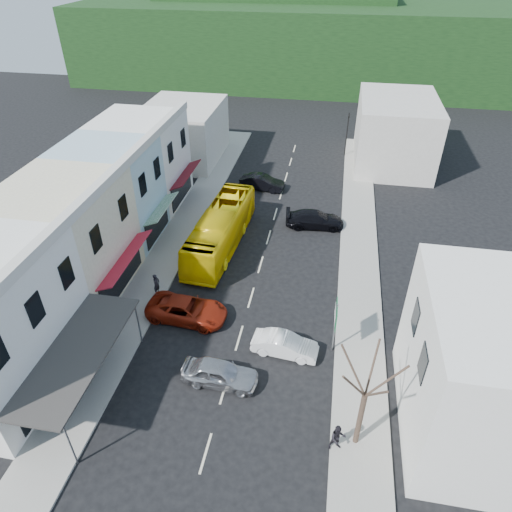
{
  "coord_description": "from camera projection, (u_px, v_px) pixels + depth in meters",
  "views": [
    {
      "loc": [
        4.71,
        -20.14,
        20.85
      ],
      "look_at": [
        0.0,
        6.0,
        2.2
      ],
      "focal_mm": 32.0,
      "sensor_mm": 36.0,
      "label": 1
    }
  ],
  "objects": [
    {
      "name": "distant_block_right",
      "position": [
        395.0,
        132.0,
        49.44
      ],
      "size": [
        8.0,
        12.0,
        7.0
      ],
      "primitive_type": "cube",
      "color": "#B7B2A8",
      "rests_on": "ground"
    },
    {
      "name": "right_building",
      "position": [
        501.0,
        374.0,
        21.41
      ],
      "size": [
        8.0,
        9.0,
        8.0
      ],
      "primitive_type": "cube",
      "color": "silver",
      "rests_on": "ground"
    },
    {
      "name": "car_silver",
      "position": [
        220.0,
        374.0,
        25.63
      ],
      "size": [
        4.48,
        2.01,
        1.4
      ],
      "primitive_type": "imported",
      "rotation": [
        0.0,
        0.0,
        1.52
      ],
      "color": "#A8A8AC",
      "rests_on": "ground"
    },
    {
      "name": "hillside",
      "position": [
        309.0,
        38.0,
        77.65
      ],
      "size": [
        80.0,
        26.0,
        14.0
      ],
      "color": "black",
      "rests_on": "ground"
    },
    {
      "name": "direction_sign",
      "position": [
        334.0,
        328.0,
        26.97
      ],
      "size": [
        0.25,
        1.67,
        3.69
      ],
      "primitive_type": null,
      "rotation": [
        0.0,
        0.0,
        0.02
      ],
      "color": "#10542C",
      "rests_on": "ground"
    },
    {
      "name": "shopfront_row",
      "position": [
        81.0,
        225.0,
        32.43
      ],
      "size": [
        8.25,
        30.0,
        8.0
      ],
      "color": "silver",
      "rests_on": "ground"
    },
    {
      "name": "traffic_signal",
      "position": [
        347.0,
        135.0,
        51.52
      ],
      "size": [
        0.58,
        1.03,
        4.97
      ],
      "primitive_type": null,
      "rotation": [
        0.0,
        0.0,
        3.1
      ],
      "color": "black",
      "rests_on": "ground"
    },
    {
      "name": "sidewalk_left",
      "position": [
        176.0,
        241.0,
        37.98
      ],
      "size": [
        3.0,
        52.0,
        0.15
      ],
      "primitive_type": "cube",
      "color": "gray",
      "rests_on": "ground"
    },
    {
      "name": "car_white",
      "position": [
        285.0,
        345.0,
        27.45
      ],
      "size": [
        4.55,
        2.22,
        1.4
      ],
      "primitive_type": "imported",
      "rotation": [
        0.0,
        0.0,
        1.47
      ],
      "color": "silver",
      "rests_on": "ground"
    },
    {
      "name": "pedestrian_left",
      "position": [
        157.0,
        284.0,
        31.77
      ],
      "size": [
        0.49,
        0.66,
        1.7
      ],
      "primitive_type": "imported",
      "rotation": [
        0.0,
        0.0,
        1.41
      ],
      "color": "black",
      "rests_on": "sidewalk_left"
    },
    {
      "name": "car_black_near",
      "position": [
        315.0,
        220.0,
        39.57
      ],
      "size": [
        4.66,
        2.28,
        1.4
      ],
      "primitive_type": "imported",
      "rotation": [
        0.0,
        0.0,
        1.67
      ],
      "color": "black",
      "rests_on": "ground"
    },
    {
      "name": "street_tree",
      "position": [
        365.0,
        396.0,
        20.81
      ],
      "size": [
        3.21,
        3.21,
        7.32
      ],
      "primitive_type": null,
      "rotation": [
        0.0,
        0.0,
        -0.2
      ],
      "color": "#33251D",
      "rests_on": "ground"
    },
    {
      "name": "car_red",
      "position": [
        187.0,
        310.0,
        29.99
      ],
      "size": [
        4.74,
        2.26,
        1.4
      ],
      "primitive_type": "imported",
      "rotation": [
        0.0,
        0.0,
        1.49
      ],
      "color": "maroon",
      "rests_on": "ground"
    },
    {
      "name": "sidewalk_right",
      "position": [
        359.0,
        259.0,
        35.81
      ],
      "size": [
        3.0,
        52.0,
        0.15
      ],
      "primitive_type": "cube",
      "color": "gray",
      "rests_on": "ground"
    },
    {
      "name": "pedestrian_right",
      "position": [
        338.0,
        437.0,
        22.03
      ],
      "size": [
        0.8,
        0.63,
        1.7
      ],
      "primitive_type": "imported",
      "rotation": [
        0.0,
        0.0,
        0.31
      ],
      "color": "black",
      "rests_on": "sidewalk_right"
    },
    {
      "name": "distant_block_left",
      "position": [
        183.0,
        132.0,
        50.65
      ],
      "size": [
        8.0,
        10.0,
        6.0
      ],
      "primitive_type": "cube",
      "color": "#B7B2A8",
      "rests_on": "ground"
    },
    {
      "name": "car_black_far",
      "position": [
        262.0,
        183.0,
        45.5
      ],
      "size": [
        4.6,
        2.36,
        1.4
      ],
      "primitive_type": "imported",
      "rotation": [
        0.0,
        0.0,
        1.44
      ],
      "color": "black",
      "rests_on": "ground"
    },
    {
      "name": "bus",
      "position": [
        221.0,
        230.0,
        36.57
      ],
      "size": [
        3.24,
        11.74,
        3.1
      ],
      "primitive_type": "imported",
      "rotation": [
        0.0,
        0.0,
        -0.06
      ],
      "color": "yellow",
      "rests_on": "ground"
    },
    {
      "name": "ground",
      "position": [
        239.0,
        338.0,
        28.89
      ],
      "size": [
        120.0,
        120.0,
        0.0
      ],
      "primitive_type": "plane",
      "color": "black",
      "rests_on": "ground"
    }
  ]
}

